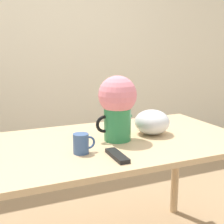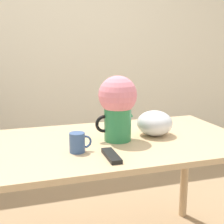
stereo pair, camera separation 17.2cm
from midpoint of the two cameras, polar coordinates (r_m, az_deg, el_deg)
wall_back at (r=3.53m, az=-13.22°, el=11.55°), size 8.00×0.05×2.60m
table at (r=1.78m, az=-3.82°, el=-8.44°), size 1.60×0.85×0.79m
flower_vase at (r=1.72m, az=-1.86°, el=1.51°), size 0.24×0.21×0.37m
coffee_mug at (r=1.56m, az=-8.77°, el=-5.76°), size 0.11×0.08×0.10m
white_bowl at (r=1.87m, az=4.74°, el=-1.88°), size 0.21×0.21×0.15m
remote_control at (r=1.50m, az=-2.35°, el=-8.03°), size 0.06×0.19×0.02m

